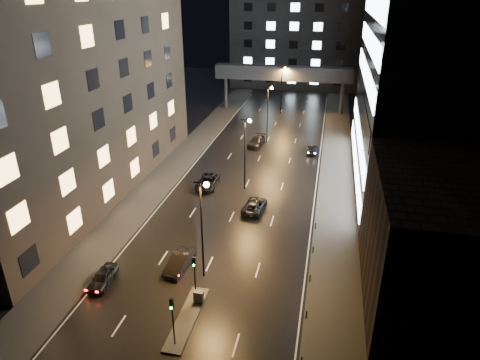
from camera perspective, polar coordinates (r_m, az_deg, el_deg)
The scene contains 23 objects.
ground at distance 70.41m, azimuth 2.58°, elevation 2.91°, with size 160.00×160.00×0.00m, color black.
sidewalk_left at distance 68.94m, azimuth -8.44°, elevation 2.24°, with size 5.00×110.00×0.15m, color #383533.
sidewalk_right at distance 64.98m, azimuth 12.75°, elevation 0.47°, with size 5.00×110.00×0.15m, color #383533.
building_left at distance 59.13m, azimuth -23.10°, elevation 16.97°, with size 15.00×48.00×40.00m, color #2D2319.
building_right_low at distance 40.15m, azimuth 24.06°, elevation -7.48°, with size 10.00×18.00×12.00m, color black.
building_right_glass at distance 62.42m, azimuth 26.97°, elevation 18.96°, with size 20.00×36.00×45.00m, color black.
building_far at distance 123.83m, azimuth 7.47°, elevation 18.06°, with size 34.00×14.00×25.00m, color #333335.
skybridge at distance 96.83m, azimuth 5.77°, elevation 13.91°, with size 30.00×3.00×10.00m.
median_island at distance 38.44m, azimuth -7.06°, elevation -17.79°, with size 1.60×8.00×0.15m, color #383533.
traffic_signal_near at distance 38.35m, azimuth -6.09°, elevation -12.02°, with size 0.28×0.34×4.40m.
traffic_signal_far at distance 34.35m, azimuth -9.00°, elevation -17.29°, with size 0.28×0.34×4.40m.
bollard_row at distance 40.15m, azimuth 9.09°, elevation -15.07°, with size 0.12×25.12×0.90m.
streetlight_near at distance 39.33m, azimuth -4.95°, elevation -5.04°, with size 1.45×0.50×10.15m.
streetlight_mid_a at distance 57.04m, azimuth 0.81°, elevation 4.65°, with size 1.45×0.50×10.15m.
streetlight_mid_b at distance 75.89m, azimuth 3.83°, elevation 9.64°, with size 1.45×0.50×10.15m.
streetlight_far at distance 95.21m, azimuth 5.67°, elevation 12.61°, with size 1.45×0.50×10.15m.
car_away_a at distance 43.42m, azimuth -17.83°, elevation -12.23°, with size 1.67×4.16×1.42m, color black.
car_away_b at distance 43.76m, azimuth -8.04°, elevation -10.70°, with size 1.65×4.73×1.56m, color black.
car_away_c at distance 60.12m, azimuth -4.37°, elevation -0.25°, with size 2.56×5.55×1.54m, color black.
car_away_d at distance 75.81m, azimuth 2.22°, elevation 5.13°, with size 2.17×5.35×1.55m, color black.
car_toward_a at distance 53.82m, azimuth 1.96°, elevation -3.36°, with size 2.35×5.10×1.42m, color black.
car_toward_b at distance 73.58m, azimuth 9.62°, elevation 4.08°, with size 1.78×4.39×1.27m, color black.
utility_cabinet at distance 39.38m, azimuth -5.55°, elevation -15.23°, with size 0.84×0.49×1.15m, color #474749.
Camera 1 is at (10.61, -24.65, 25.78)m, focal length 32.00 mm.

